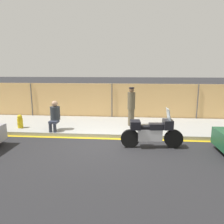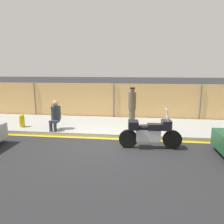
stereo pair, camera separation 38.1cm
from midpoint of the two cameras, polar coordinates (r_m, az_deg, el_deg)
name	(u,v)px [view 2 (the right image)]	position (r m, az deg, el deg)	size (l,w,h in m)	color
ground_plane	(101,145)	(8.50, -1.60, -8.61)	(120.00, 120.00, 0.00)	#262628
sidewalk	(110,126)	(10.88, 0.45, -3.62)	(34.88, 3.36, 0.16)	#9E9E99
curb_paint_stripe	(104,138)	(9.23, -0.86, -6.94)	(34.88, 0.18, 0.01)	gold
storefront_fence	(114,102)	(12.41, 1.42, 2.71)	(33.14, 0.17, 2.05)	#E5B26B
motorcycle	(150,132)	(8.15, 11.17, -5.28)	(2.30, 0.60, 1.48)	black
officer_standing	(132,106)	(10.48, 6.31, 1.51)	(0.36, 0.36, 1.85)	brown
person_seated_on_curb	(55,114)	(10.09, -13.52, -0.45)	(0.43, 0.70, 1.33)	#2D3342
fire_hydrant	(22,121)	(11.10, -21.56, -2.09)	(0.25, 0.31, 0.63)	gold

